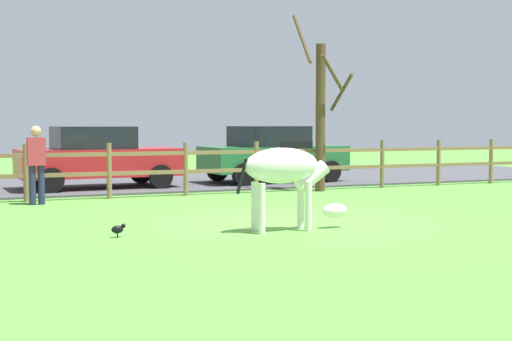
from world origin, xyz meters
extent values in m
plane|color=#549338|center=(0.00, 0.00, 0.00)|extent=(60.00, 60.00, 0.00)
cube|color=#47474C|center=(0.00, 9.30, 0.03)|extent=(28.00, 7.40, 0.05)
cylinder|color=olive|center=(-3.85, 5.00, 0.63)|extent=(0.11, 0.11, 1.25)
cylinder|color=olive|center=(-2.06, 5.00, 0.63)|extent=(0.11, 0.11, 1.25)
cylinder|color=olive|center=(-0.28, 5.00, 0.63)|extent=(0.11, 0.11, 1.25)
cylinder|color=olive|center=(1.51, 5.00, 0.63)|extent=(0.11, 0.11, 1.25)
cylinder|color=olive|center=(3.30, 5.00, 0.63)|extent=(0.11, 0.11, 1.25)
cylinder|color=olive|center=(5.08, 5.00, 0.63)|extent=(0.11, 0.11, 1.25)
cylinder|color=olive|center=(6.87, 5.00, 0.63)|extent=(0.11, 0.11, 1.25)
cylinder|color=olive|center=(8.66, 5.00, 0.63)|extent=(0.11, 0.11, 1.25)
cube|color=olive|center=(-0.28, 5.00, 0.56)|extent=(21.45, 0.06, 0.09)
cube|color=olive|center=(-0.28, 5.00, 1.00)|extent=(21.45, 0.06, 0.09)
cylinder|color=#513A23|center=(3.14, 4.78, 1.82)|extent=(0.24, 0.24, 3.64)
cylinder|color=#513A23|center=(2.63, 4.80, 3.75)|extent=(0.13, 1.08, 1.29)
cylinder|color=#513A23|center=(3.71, 4.75, 2.46)|extent=(0.15, 1.20, 0.92)
cylinder|color=#513A23|center=(3.28, 4.43, 2.90)|extent=(0.80, 0.38, 0.89)
ellipsoid|color=white|center=(-0.52, -0.92, 1.03)|extent=(1.24, 0.48, 0.56)
cylinder|color=white|center=(-0.12, -0.78, 0.39)|extent=(0.11, 0.11, 0.78)
cylinder|color=white|center=(-0.12, -1.06, 0.39)|extent=(0.11, 0.11, 0.78)
cylinder|color=white|center=(-0.92, -0.78, 0.39)|extent=(0.11, 0.11, 0.78)
cylinder|color=white|center=(-0.92, -1.06, 0.39)|extent=(0.11, 0.11, 0.78)
cylinder|color=white|center=(0.01, -0.92, 0.84)|extent=(0.59, 0.24, 0.51)
ellipsoid|color=white|center=(0.43, -0.91, 0.28)|extent=(0.44, 0.20, 0.24)
cube|color=black|center=(-0.27, -0.92, 1.35)|extent=(0.56, 0.04, 0.12)
cylinder|color=black|center=(-1.19, -0.92, 0.88)|extent=(0.19, 0.05, 0.54)
cylinder|color=black|center=(-3.03, -0.53, 0.03)|extent=(0.01, 0.01, 0.06)
cylinder|color=black|center=(-3.03, -0.57, 0.03)|extent=(0.01, 0.01, 0.06)
ellipsoid|color=black|center=(-3.03, -0.55, 0.12)|extent=(0.18, 0.10, 0.12)
sphere|color=black|center=(-2.94, -0.55, 0.17)|extent=(0.07, 0.07, 0.07)
cube|color=#236B38|center=(3.01, 7.35, 0.70)|extent=(4.11, 1.98, 0.70)
cube|color=black|center=(2.86, 7.34, 1.33)|extent=(2.01, 1.70, 0.56)
cylinder|color=black|center=(4.30, 8.30, 0.35)|extent=(0.61, 0.22, 0.60)
cylinder|color=black|center=(4.42, 6.60, 0.35)|extent=(0.61, 0.22, 0.60)
cylinder|color=black|center=(1.60, 8.10, 0.35)|extent=(0.61, 0.22, 0.60)
cylinder|color=black|center=(1.72, 6.41, 0.35)|extent=(0.61, 0.22, 0.60)
cube|color=red|center=(-1.87, 7.28, 0.70)|extent=(4.09, 1.93, 0.70)
cube|color=black|center=(-2.02, 7.28, 1.33)|extent=(1.99, 1.67, 0.56)
cylinder|color=black|center=(-0.58, 8.21, 0.35)|extent=(0.61, 0.21, 0.60)
cylinder|color=black|center=(-0.48, 6.51, 0.35)|extent=(0.61, 0.21, 0.60)
cylinder|color=black|center=(-3.27, 8.05, 0.35)|extent=(0.61, 0.21, 0.60)
cylinder|color=black|center=(-3.17, 6.36, 0.35)|extent=(0.61, 0.21, 0.60)
cylinder|color=#232847|center=(-3.78, 4.37, 0.41)|extent=(0.14, 0.14, 0.82)
cylinder|color=#232847|center=(-3.60, 4.38, 0.41)|extent=(0.14, 0.14, 0.82)
cube|color=#B7333D|center=(-3.69, 4.38, 1.11)|extent=(0.37, 0.23, 0.58)
sphere|color=tan|center=(-3.69, 4.38, 1.53)|extent=(0.22, 0.22, 0.22)
camera|label=1|loc=(-5.18, -11.10, 1.69)|focal=50.48mm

